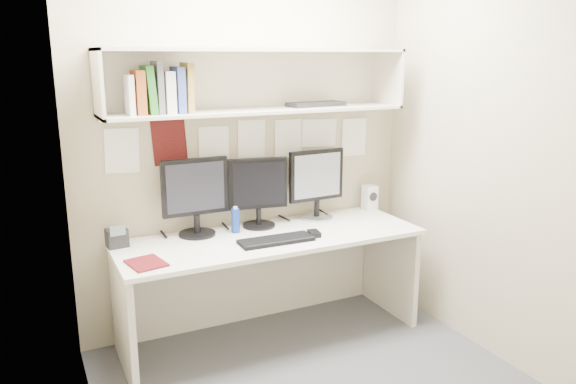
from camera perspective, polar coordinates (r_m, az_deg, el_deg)
name	(u,v)px	position (r m, az deg, el deg)	size (l,w,h in m)	color
wall_back	(249,142)	(3.88, -4.03, 5.11)	(2.40, 0.02, 2.60)	tan
wall_front	(449,213)	(2.19, 16.00, -2.08)	(2.40, 0.02, 2.60)	tan
wall_left	(81,190)	(2.63, -20.31, 0.19)	(0.02, 2.00, 2.60)	tan
wall_right	(488,151)	(3.71, 19.65, 3.97)	(0.02, 2.00, 2.60)	tan
desk	(270,287)	(3.82, -1.80, -9.59)	(2.00, 0.70, 0.73)	white
overhead_hutch	(256,80)	(3.71, -3.31, 11.26)	(2.00, 0.38, 0.40)	beige
pinned_papers	(249,149)	(3.88, -3.98, 4.37)	(1.92, 0.01, 0.48)	white
monitor_left	(195,194)	(3.67, -9.40, -0.23)	(0.44, 0.24, 0.51)	black
monitor_center	(258,190)	(3.82, -3.08, 0.23)	(0.41, 0.22, 0.48)	black
monitor_right	(316,182)	(4.01, 2.91, 1.04)	(0.43, 0.24, 0.50)	#A5A5AA
keyboard	(276,240)	(3.55, -1.20, -4.92)	(0.48, 0.17, 0.02)	black
mouse	(314,233)	(3.67, 2.66, -4.23)	(0.07, 0.11, 0.03)	black
speaker	(370,198)	(4.31, 8.29, -0.57)	(0.10, 0.10, 0.19)	silver
blue_bottle	(236,220)	(3.74, -5.35, -2.87)	(0.06, 0.06, 0.18)	navy
maroon_notebook	(146,263)	(3.29, -14.20, -7.02)	(0.18, 0.23, 0.01)	#570E13
desk_phone	(117,238)	(3.61, -16.99, -4.46)	(0.13, 0.12, 0.15)	black
book_stack	(160,91)	(3.45, -12.89, 10.02)	(0.38, 0.19, 0.31)	silver
hutch_tray	(316,104)	(3.88, 2.87, 8.91)	(0.41, 0.15, 0.03)	black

